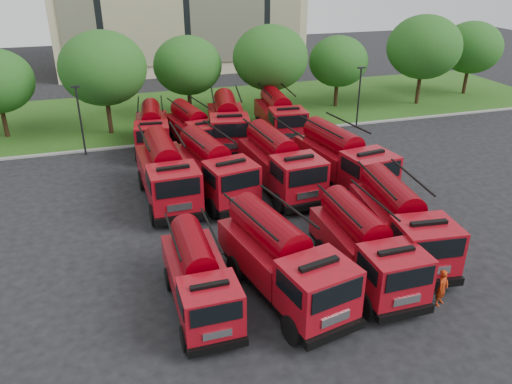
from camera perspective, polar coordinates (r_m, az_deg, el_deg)
The scene contains 28 objects.
ground at distance 24.69m, azimuth 4.89°, elevation -7.15°, with size 140.00×140.00×0.00m, color black.
lawn at distance 47.78m, azimuth -6.72°, elevation 9.23°, with size 70.00×16.00×0.12m, color #234C14.
curb at distance 40.20m, azimuth -4.52°, elevation 6.21°, with size 70.00×0.30×0.14m, color gray.
tree_2 at distance 41.47m, azimuth -17.08°, elevation 13.37°, with size 6.72×6.72×8.22m.
tree_3 at distance 44.61m, azimuth -7.82°, elevation 14.13°, with size 5.88×5.88×7.19m.
tree_4 at distance 44.74m, azimuth 1.65°, elevation 15.08°, with size 6.55×6.55×8.01m.
tree_5 at distance 48.44m, azimuth 9.38°, elevation 14.52°, with size 5.46×5.46×6.68m.
tree_6 at distance 51.02m, azimuth 18.66°, elevation 15.42°, with size 6.89×6.89×8.42m.
tree_7 at distance 56.91m, azimuth 23.41°, elevation 14.93°, with size 6.05×6.05×7.39m.
lamp_post_0 at distance 37.90m, azimuth -19.47°, elevation 8.12°, with size 0.60×0.25×5.11m.
lamp_post_1 at distance 42.84m, azimuth 11.70°, elevation 10.92°, with size 0.60×0.25×5.11m.
fire_truck_0 at distance 20.64m, azimuth -6.54°, elevation -9.60°, with size 2.43×6.44×2.92m.
fire_truck_1 at distance 21.09m, azimuth 3.03°, elevation -7.72°, with size 4.11×7.94×3.45m.
fire_truck_2 at distance 22.70m, azimuth 12.29°, elevation -6.06°, with size 2.65×7.10×3.22m.
fire_truck_3 at distance 25.02m, azimuth 16.11°, elevation -3.17°, with size 3.38×7.67×3.38m.
fire_truck_4 at distance 29.65m, azimuth -10.20°, elevation 2.27°, with size 3.10×7.93×3.57m.
fire_truck_5 at distance 29.97m, azimuth -4.93°, elevation 2.76°, with size 4.04×8.01×3.48m.
fire_truck_6 at distance 30.52m, azimuth 2.70°, elevation 3.35°, with size 3.38×8.04×3.57m.
fire_truck_7 at distance 31.55m, azimuth 9.90°, elevation 3.76°, with size 3.83×8.20×3.59m.
fire_truck_8 at distance 38.14m, azimuth -11.79°, elevation 7.07°, with size 3.07×7.11×3.15m.
fire_truck_9 at distance 37.49m, azimuth -7.02°, elevation 7.15°, with size 3.68×7.36×3.20m.
fire_truck_10 at distance 38.12m, azimuth -3.30°, elevation 7.94°, with size 4.07×8.30×3.62m.
fire_truck_11 at distance 40.22m, azimuth 2.68°, elevation 8.75°, with size 3.24×7.71×3.42m.
firefighter_0 at distance 22.83m, azimuth 20.20°, elevation -11.91°, with size 0.61×0.45×1.67m, color #A42B0C.
firefighter_1 at distance 22.08m, azimuth 9.69°, elevation -11.89°, with size 0.73×0.40×1.50m, color #A42B0C.
firefighter_3 at distance 24.25m, azimuth 19.29°, elevation -9.35°, with size 0.98×0.51×1.52m, color black.
firefighter_4 at distance 27.79m, azimuth -6.59°, elevation -3.25°, with size 0.94×0.61×1.91m, color black.
firefighter_5 at distance 33.55m, azimuth 11.84°, elevation 1.59°, with size 1.82×0.78×1.96m, color #A42B0C.
Camera 1 is at (-8.06, -19.21, 13.26)m, focal length 35.00 mm.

